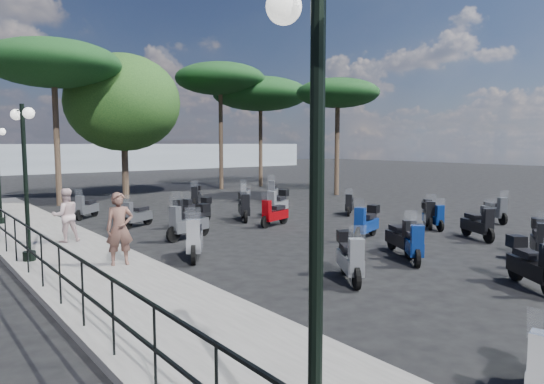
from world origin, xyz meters
TOP-DOWN VIEW (x-y plane):
  - ground at (0.00, 0.00)m, footprint 120.00×120.00m
  - sidewalk at (-6.50, 3.00)m, footprint 3.00×30.00m
  - railing at (-7.80, 2.80)m, footprint 0.04×26.04m
  - lamp_post_0 at (-7.47, -8.45)m, footprint 0.42×1.27m
  - lamp_post_1 at (-7.53, 1.99)m, footprint 0.38×1.14m
  - woman at (-5.86, 0.18)m, footprint 0.73×0.56m
  - pedestrian_far at (-6.14, 3.84)m, footprint 0.80×0.64m
  - scooter_1 at (-2.13, -3.88)m, footprint 1.12×1.51m
  - scooter_2 at (-3.87, 0.10)m, footprint 1.10×1.63m
  - scooter_3 at (-2.68, 2.63)m, footprint 1.77×0.77m
  - scooter_4 at (-3.13, 5.79)m, footprint 1.44×0.85m
  - scooter_5 at (-3.97, 9.02)m, footprint 1.25×1.14m
  - scooter_6 at (0.50, -6.64)m, footprint 1.11×1.50m
  - scooter_7 at (0.93, -2.94)m, footprint 0.93×1.51m
  - scooter_8 at (-1.66, 4.81)m, footprint 1.54×0.99m
  - scooter_9 at (-1.02, 5.12)m, footprint 1.55×0.79m
  - scooter_10 at (3.05, -5.73)m, footprint 1.62×1.05m
  - scooter_11 at (0.45, -3.70)m, footprint 1.25×1.29m
  - scooter_12 at (1.89, -0.84)m, footprint 1.66×0.84m
  - scooter_13 at (0.99, 2.86)m, footprint 1.60×0.70m
  - scooter_14 at (0.89, 4.69)m, footprint 1.07×1.64m
  - scooter_15 at (1.52, 9.73)m, footprint 1.11×1.41m
  - scooter_17 at (4.61, -3.15)m, footprint 0.96×1.57m
  - scooter_18 at (5.34, -0.82)m, footprint 1.35×1.18m
  - scooter_19 at (2.67, 4.76)m, footprint 1.66×1.01m
  - scooter_20 at (5.85, 9.17)m, footprint 1.35×1.36m
  - scooter_23 at (8.32, -1.76)m, footprint 0.96×1.48m
  - scooter_24 at (5.18, -1.12)m, footprint 0.89×1.34m
  - scooter_25 at (5.36, 3.15)m, footprint 1.22×1.03m
  - scooter_26 at (4.69, 10.08)m, footprint 1.16×1.11m
  - broadleaf_tree at (0.11, 15.29)m, footprint 6.29×6.29m
  - pine_0 at (7.27, 16.63)m, footprint 5.98×5.98m
  - pine_1 at (10.73, 16.83)m, footprint 6.83×6.83m
  - pine_2 at (-3.72, 14.18)m, footprint 6.46×6.46m
  - pine_3 at (10.82, 9.30)m, footprint 4.92×4.92m
  - distant_hills at (0.00, 45.00)m, footprint 70.00×8.00m

SIDE VIEW (x-z plane):
  - ground at x=0.00m, z-range 0.00..0.00m
  - sidewalk at x=-6.50m, z-range 0.00..0.15m
  - scooter_25 at x=5.36m, z-range -0.18..1.02m
  - scooter_26 at x=4.69m, z-range -0.18..1.02m
  - scooter_4 at x=-3.13m, z-range -0.19..1.06m
  - scooter_5 at x=-3.97m, z-range -0.19..1.08m
  - scooter_24 at x=5.18m, z-range -0.15..1.04m
  - scooter_13 at x=0.99m, z-range -0.20..1.10m
  - scooter_23 at x=8.32m, z-range -0.20..1.12m
  - scooter_7 at x=0.93m, z-range -0.20..1.12m
  - scooter_11 at x=0.45m, z-range -0.21..1.14m
  - scooter_8 at x=-1.66m, z-range -0.21..1.16m
  - scooter_17 at x=4.61m, z-range -0.21..1.16m
  - scooter_9 at x=-1.02m, z-range -0.16..1.13m
  - scooter_18 at x=5.34m, z-range -0.16..1.14m
  - scooter_15 at x=1.52m, z-range -0.16..1.15m
  - scooter_20 at x=5.85m, z-range -0.22..1.22m
  - scooter_2 at x=-3.87m, z-range -0.22..1.24m
  - scooter_6 at x=0.50m, z-range -0.17..1.20m
  - scooter_1 at x=-2.13m, z-range -0.17..1.20m
  - scooter_12 at x=1.89m, z-range -0.17..1.21m
  - scooter_10 at x=3.05m, z-range -0.17..1.24m
  - scooter_19 at x=2.67m, z-range -0.18..1.25m
  - scooter_14 at x=0.89m, z-range -0.18..1.26m
  - scooter_3 at x=-2.68m, z-range -0.18..1.26m
  - railing at x=-7.80m, z-range 0.35..1.45m
  - pedestrian_far at x=-6.14m, z-range 0.15..1.76m
  - woman at x=-5.86m, z-range 0.15..1.92m
  - distant_hills at x=0.00m, z-range 0.00..3.00m
  - lamp_post_1 at x=-7.53m, z-range 0.42..4.32m
  - lamp_post_0 at x=-7.47m, z-range 0.46..4.80m
  - broadleaf_tree at x=0.11m, z-range 1.32..9.31m
  - pine_3 at x=10.82m, z-range 2.56..9.46m
  - pine_1 at x=10.73m, z-range 2.68..10.45m
  - pine_2 at x=-3.72m, z-range 2.87..10.92m
  - pine_0 at x=7.27m, z-range 3.12..11.50m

